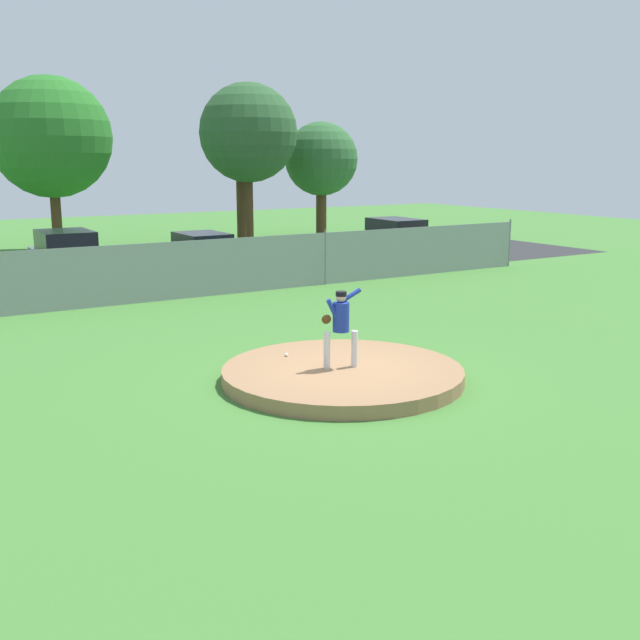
{
  "coord_description": "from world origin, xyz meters",
  "views": [
    {
      "loc": [
        -7.77,
        -11.86,
        4.25
      ],
      "look_at": [
        0.37,
        1.44,
        0.91
      ],
      "focal_mm": 42.36,
      "sensor_mm": 36.0,
      "label": 1
    }
  ],
  "objects_px": {
    "baseball": "(286,355)",
    "parked_car_slate": "(67,258)",
    "parked_car_teal": "(203,255)",
    "parked_car_champagne": "(396,240)",
    "pitcher_youth": "(340,321)"
  },
  "relations": [
    {
      "from": "parked_car_teal",
      "to": "parked_car_champagne",
      "type": "height_order",
      "value": "parked_car_champagne"
    },
    {
      "from": "parked_car_slate",
      "to": "parked_car_teal",
      "type": "height_order",
      "value": "parked_car_slate"
    },
    {
      "from": "pitcher_youth",
      "to": "baseball",
      "type": "distance_m",
      "value": 1.63
    },
    {
      "from": "pitcher_youth",
      "to": "parked_car_champagne",
      "type": "height_order",
      "value": "pitcher_youth"
    },
    {
      "from": "parked_car_slate",
      "to": "parked_car_teal",
      "type": "distance_m",
      "value": 4.82
    },
    {
      "from": "baseball",
      "to": "parked_car_slate",
      "type": "xyz_separation_m",
      "value": [
        -1.16,
        13.67,
        0.55
      ]
    },
    {
      "from": "pitcher_youth",
      "to": "parked_car_slate",
      "type": "xyz_separation_m",
      "value": [
        -1.65,
        14.95,
        -0.33
      ]
    },
    {
      "from": "pitcher_youth",
      "to": "parked_car_teal",
      "type": "xyz_separation_m",
      "value": [
        3.11,
        14.21,
        -0.44
      ]
    },
    {
      "from": "parked_car_champagne",
      "to": "baseball",
      "type": "bearing_deg",
      "value": -134.2
    },
    {
      "from": "parked_car_teal",
      "to": "parked_car_champagne",
      "type": "relative_size",
      "value": 0.91
    },
    {
      "from": "parked_car_champagne",
      "to": "parked_car_teal",
      "type": "bearing_deg",
      "value": 179.62
    },
    {
      "from": "baseball",
      "to": "parked_car_champagne",
      "type": "height_order",
      "value": "parked_car_champagne"
    },
    {
      "from": "baseball",
      "to": "parked_car_champagne",
      "type": "xyz_separation_m",
      "value": [
        12.52,
        12.87,
        0.52
      ]
    },
    {
      "from": "baseball",
      "to": "parked_car_teal",
      "type": "distance_m",
      "value": 13.43
    },
    {
      "from": "baseball",
      "to": "parked_car_slate",
      "type": "distance_m",
      "value": 13.73
    }
  ]
}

